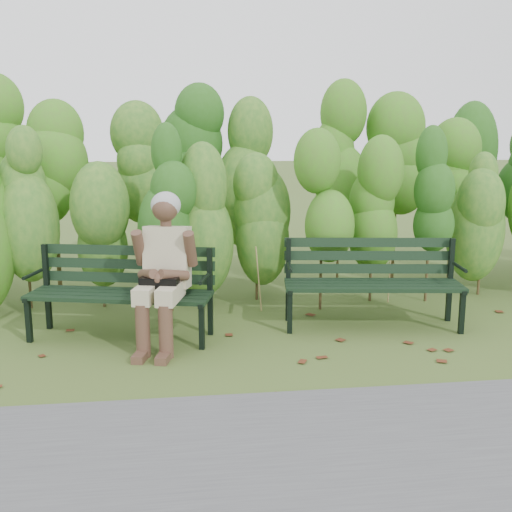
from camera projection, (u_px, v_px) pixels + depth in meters
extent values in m
plane|color=#485C25|center=(261.00, 348.00, 5.20)|extent=(80.00, 80.00, 0.00)
cube|color=#474749|center=(320.00, 496.00, 3.06)|extent=(60.00, 2.50, 0.01)
cylinder|color=#47381E|center=(37.00, 277.00, 6.11)|extent=(0.03, 0.03, 0.80)
ellipsoid|color=#4C7127|center=(32.00, 215.00, 5.99)|extent=(0.64, 0.64, 1.44)
cylinder|color=#47381E|center=(98.00, 275.00, 6.19)|extent=(0.03, 0.03, 0.80)
ellipsoid|color=#4C7127|center=(95.00, 214.00, 6.06)|extent=(0.64, 0.64, 1.44)
cylinder|color=#47381E|center=(158.00, 273.00, 6.27)|extent=(0.03, 0.03, 0.80)
ellipsoid|color=#4C7127|center=(156.00, 213.00, 6.14)|extent=(0.64, 0.64, 1.44)
cylinder|color=#47381E|center=(216.00, 272.00, 6.34)|extent=(0.03, 0.03, 0.80)
ellipsoid|color=#4C7127|center=(215.00, 212.00, 6.22)|extent=(0.64, 0.64, 1.44)
cylinder|color=#47381E|center=(273.00, 270.00, 6.42)|extent=(0.03, 0.03, 0.80)
ellipsoid|color=#4C7127|center=(273.00, 211.00, 6.29)|extent=(0.64, 0.64, 1.44)
cylinder|color=#47381E|center=(329.00, 268.00, 6.50)|extent=(0.03, 0.03, 0.80)
ellipsoid|color=#4C7127|center=(330.00, 210.00, 6.37)|extent=(0.64, 0.64, 1.44)
cylinder|color=#47381E|center=(383.00, 267.00, 6.57)|extent=(0.03, 0.03, 0.80)
ellipsoid|color=#4C7127|center=(385.00, 209.00, 6.45)|extent=(0.64, 0.64, 1.44)
cylinder|color=#47381E|center=(436.00, 265.00, 6.65)|extent=(0.03, 0.03, 0.80)
ellipsoid|color=#4C7127|center=(439.00, 208.00, 6.52)|extent=(0.64, 0.64, 1.44)
cylinder|color=#47381E|center=(488.00, 264.00, 6.73)|extent=(0.03, 0.03, 0.80)
ellipsoid|color=#4C7127|center=(492.00, 207.00, 6.60)|extent=(0.64, 0.64, 1.44)
cylinder|color=#47381E|center=(7.00, 246.00, 6.99)|extent=(0.04, 0.04, 1.10)
ellipsoid|color=#285B19|center=(1.00, 170.00, 6.82)|extent=(0.70, 0.70, 1.98)
cylinder|color=#47381E|center=(74.00, 245.00, 7.08)|extent=(0.04, 0.04, 1.10)
ellipsoid|color=#285B19|center=(70.00, 170.00, 6.91)|extent=(0.70, 0.70, 1.98)
cylinder|color=#47381E|center=(140.00, 243.00, 7.18)|extent=(0.04, 0.04, 1.10)
ellipsoid|color=#285B19|center=(137.00, 169.00, 7.01)|extent=(0.70, 0.70, 1.98)
cylinder|color=#47381E|center=(204.00, 242.00, 7.28)|extent=(0.04, 0.04, 1.10)
ellipsoid|color=#285B19|center=(203.00, 169.00, 7.10)|extent=(0.70, 0.70, 1.98)
cylinder|color=#47381E|center=(267.00, 240.00, 7.37)|extent=(0.04, 0.04, 1.10)
ellipsoid|color=#285B19|center=(267.00, 168.00, 7.20)|extent=(0.70, 0.70, 1.98)
cylinder|color=#47381E|center=(327.00, 239.00, 7.47)|extent=(0.04, 0.04, 1.10)
ellipsoid|color=#285B19|center=(329.00, 168.00, 7.30)|extent=(0.70, 0.70, 1.98)
cylinder|color=#47381E|center=(387.00, 238.00, 7.56)|extent=(0.04, 0.04, 1.10)
ellipsoid|color=#285B19|center=(390.00, 168.00, 7.39)|extent=(0.70, 0.70, 1.98)
cylinder|color=#47381E|center=(444.00, 236.00, 7.66)|extent=(0.04, 0.04, 1.10)
ellipsoid|color=#285B19|center=(449.00, 167.00, 7.49)|extent=(0.70, 0.70, 1.98)
cylinder|color=#47381E|center=(501.00, 235.00, 7.76)|extent=(0.04, 0.04, 1.10)
ellipsoid|color=#285B19|center=(506.00, 167.00, 7.58)|extent=(0.70, 0.70, 1.98)
cube|color=#572915|center=(198.00, 351.00, 5.12)|extent=(0.10, 0.09, 0.01)
cube|color=#572915|center=(415.00, 366.00, 4.79)|extent=(0.11, 0.11, 0.01)
cube|color=#572915|center=(95.00, 342.00, 5.35)|extent=(0.09, 0.10, 0.01)
cube|color=#572915|center=(139.00, 387.00, 4.39)|extent=(0.11, 0.11, 0.01)
cube|color=#572915|center=(217.00, 323.00, 5.90)|extent=(0.08, 0.10, 0.01)
cube|color=#572915|center=(305.00, 315.00, 6.14)|extent=(0.07, 0.09, 0.01)
cube|color=#572915|center=(505.00, 372.00, 4.67)|extent=(0.08, 0.10, 0.01)
cube|color=#572915|center=(126.00, 366.00, 4.78)|extent=(0.11, 0.11, 0.01)
cube|color=#572915|center=(493.00, 364.00, 4.84)|extent=(0.11, 0.11, 0.01)
cube|color=#572915|center=(331.00, 338.00, 5.45)|extent=(0.10, 0.11, 0.01)
cube|color=#572915|center=(218.00, 334.00, 5.57)|extent=(0.09, 0.07, 0.01)
cube|color=#572915|center=(26.00, 401.00, 4.16)|extent=(0.11, 0.11, 0.01)
cube|color=#572915|center=(458.00, 343.00, 5.33)|extent=(0.11, 0.11, 0.01)
cube|color=#572915|center=(319.00, 314.00, 6.18)|extent=(0.11, 0.11, 0.01)
cube|color=#572915|center=(133.00, 326.00, 5.81)|extent=(0.11, 0.10, 0.01)
cube|color=#572915|center=(360.00, 396.00, 4.23)|extent=(0.10, 0.11, 0.01)
cube|color=#572915|center=(42.00, 394.00, 4.26)|extent=(0.11, 0.11, 0.01)
cube|color=#572915|center=(378.00, 362.00, 4.88)|extent=(0.11, 0.11, 0.01)
cube|color=#572915|center=(469.00, 325.00, 5.82)|extent=(0.07, 0.09, 0.01)
cube|color=black|center=(113.00, 300.00, 5.20)|extent=(1.62, 0.49, 0.04)
cube|color=black|center=(117.00, 297.00, 5.31)|extent=(1.62, 0.49, 0.04)
cube|color=black|center=(122.00, 293.00, 5.42)|extent=(1.62, 0.49, 0.04)
cube|color=black|center=(126.00, 290.00, 5.53)|extent=(1.62, 0.49, 0.04)
cube|color=black|center=(128.00, 278.00, 5.59)|extent=(1.61, 0.45, 0.10)
cube|color=black|center=(128.00, 264.00, 5.58)|extent=(1.61, 0.45, 0.10)
cube|color=black|center=(128.00, 250.00, 5.57)|extent=(1.61, 0.45, 0.10)
cube|color=black|center=(28.00, 320.00, 5.32)|extent=(0.06, 0.06, 0.41)
cube|color=black|center=(47.00, 287.00, 5.66)|extent=(0.06, 0.06, 0.82)
cube|color=black|center=(37.00, 294.00, 5.46)|extent=(0.15, 0.45, 0.04)
cylinder|color=black|center=(33.00, 274.00, 5.37)|extent=(0.11, 0.34, 0.03)
cube|color=black|center=(202.00, 326.00, 5.14)|extent=(0.06, 0.06, 0.41)
cube|color=black|center=(210.00, 292.00, 5.48)|extent=(0.06, 0.06, 0.82)
cube|color=black|center=(206.00, 300.00, 5.28)|extent=(0.15, 0.45, 0.04)
cylinder|color=black|center=(204.00, 279.00, 5.20)|extent=(0.11, 0.34, 0.03)
cube|color=black|center=(376.00, 290.00, 5.52)|extent=(1.67, 0.33, 0.04)
cube|color=black|center=(374.00, 287.00, 5.64)|extent=(1.67, 0.33, 0.04)
cube|color=black|center=(372.00, 284.00, 5.75)|extent=(1.67, 0.33, 0.04)
cube|color=black|center=(370.00, 281.00, 5.86)|extent=(1.67, 0.33, 0.04)
cube|color=black|center=(369.00, 269.00, 5.93)|extent=(1.66, 0.28, 0.10)
cube|color=black|center=(369.00, 256.00, 5.92)|extent=(1.66, 0.28, 0.10)
cube|color=black|center=(369.00, 242.00, 5.91)|extent=(1.66, 0.28, 0.10)
cube|color=black|center=(290.00, 312.00, 5.56)|extent=(0.05, 0.05, 0.42)
cube|color=black|center=(288.00, 280.00, 5.91)|extent=(0.05, 0.05, 0.84)
cube|color=black|center=(289.00, 287.00, 5.70)|extent=(0.11, 0.47, 0.04)
cylinder|color=black|center=(290.00, 267.00, 5.62)|extent=(0.08, 0.35, 0.03)
cube|color=black|center=(462.00, 312.00, 5.55)|extent=(0.05, 0.05, 0.42)
cube|color=black|center=(450.00, 280.00, 5.90)|extent=(0.05, 0.05, 0.84)
cube|color=black|center=(457.00, 287.00, 5.69)|extent=(0.11, 0.47, 0.04)
cylinder|color=black|center=(460.00, 267.00, 5.61)|extent=(0.08, 0.35, 0.03)
cube|color=#BBAF93|center=(148.00, 292.00, 5.09)|extent=(0.26, 0.48, 0.14)
cube|color=#BBAF93|center=(171.00, 293.00, 5.06)|extent=(0.26, 0.48, 0.14)
cylinder|color=#503527|center=(143.00, 331.00, 4.96)|extent=(0.14, 0.14, 0.45)
cylinder|color=#503527|center=(166.00, 331.00, 4.94)|extent=(0.14, 0.14, 0.45)
cube|color=#503527|center=(141.00, 356.00, 4.91)|extent=(0.15, 0.23, 0.07)
cube|color=#503527|center=(164.00, 357.00, 4.89)|extent=(0.15, 0.23, 0.07)
cube|color=#BBAF93|center=(167.00, 257.00, 5.31)|extent=(0.45, 0.36, 0.56)
cylinder|color=#503527|center=(166.00, 224.00, 5.23)|extent=(0.10, 0.10, 0.11)
sphere|color=#503527|center=(165.00, 209.00, 5.19)|extent=(0.23, 0.23, 0.23)
ellipsoid|color=gray|center=(166.00, 205.00, 5.22)|extent=(0.26, 0.25, 0.24)
cylinder|color=#503527|center=(139.00, 248.00, 5.23)|extent=(0.15, 0.24, 0.34)
cylinder|color=#503527|center=(190.00, 249.00, 5.18)|extent=(0.15, 0.24, 0.34)
cylinder|color=#503527|center=(148.00, 274.00, 5.12)|extent=(0.20, 0.30, 0.14)
cylinder|color=#503527|center=(174.00, 275.00, 5.10)|extent=(0.29, 0.25, 0.14)
sphere|color=#503527|center=(159.00, 279.00, 5.05)|extent=(0.12, 0.12, 0.12)
cube|color=black|center=(159.00, 287.00, 5.08)|extent=(0.35, 0.21, 0.17)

